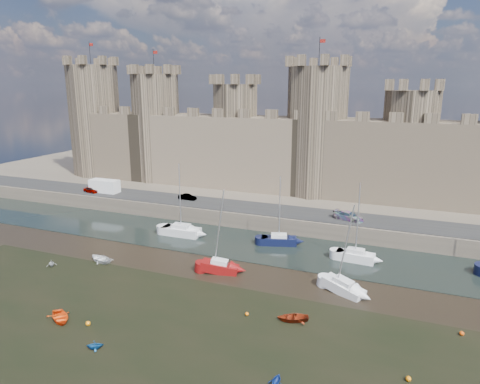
% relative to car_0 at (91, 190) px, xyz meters
% --- Properties ---
extents(ground, '(160.00, 160.00, 0.00)m').
position_rel_car_0_xyz_m(ground, '(37.21, -32.42, -3.06)').
color(ground, black).
rests_on(ground, ground).
extents(seaweed_patch, '(70.00, 34.00, 0.01)m').
position_rel_car_0_xyz_m(seaweed_patch, '(37.21, -38.42, -3.05)').
color(seaweed_patch, black).
rests_on(seaweed_patch, ground).
extents(water_channel, '(160.00, 12.00, 0.08)m').
position_rel_car_0_xyz_m(water_channel, '(37.21, -8.42, -3.02)').
color(water_channel, black).
rests_on(water_channel, ground).
extents(quay, '(160.00, 60.00, 2.50)m').
position_rel_car_0_xyz_m(quay, '(37.21, 27.58, -1.81)').
color(quay, '#4C443A').
rests_on(quay, ground).
extents(road, '(160.00, 7.00, 0.10)m').
position_rel_car_0_xyz_m(road, '(37.21, 1.58, -0.51)').
color(road, black).
rests_on(road, quay).
extents(castle, '(108.50, 11.00, 29.00)m').
position_rel_car_0_xyz_m(castle, '(36.57, 15.58, 8.62)').
color(castle, '#42382B').
rests_on(castle, quay).
extents(car_0, '(3.47, 1.98, 1.11)m').
position_rel_car_0_xyz_m(car_0, '(0.00, 0.00, 0.00)').
color(car_0, gray).
rests_on(car_0, quay).
extents(car_1, '(3.30, 1.28, 1.07)m').
position_rel_car_0_xyz_m(car_1, '(19.52, 2.08, -0.02)').
color(car_1, gray).
rests_on(car_1, quay).
extents(car_2, '(4.87, 3.02, 1.32)m').
position_rel_car_0_xyz_m(car_2, '(47.81, 0.66, 0.10)').
color(car_2, gray).
rests_on(car_2, quay).
extents(van, '(5.71, 2.38, 2.47)m').
position_rel_car_0_xyz_m(van, '(2.34, 1.08, 0.68)').
color(van, white).
rests_on(van, quay).
extents(sailboat_0, '(5.96, 2.41, 11.07)m').
position_rel_car_0_xyz_m(sailboat_0, '(24.17, -8.60, -2.21)').
color(sailboat_0, silver).
rests_on(sailboat_0, ground).
extents(sailboat_1, '(5.34, 3.29, 10.01)m').
position_rel_car_0_xyz_m(sailboat_1, '(39.13, -6.84, -2.26)').
color(sailboat_1, black).
rests_on(sailboat_1, ground).
extents(sailboat_2, '(4.96, 2.21, 10.46)m').
position_rel_car_0_xyz_m(sailboat_2, '(50.08, -8.87, -2.23)').
color(sailboat_2, silver).
rests_on(sailboat_2, ground).
extents(sailboat_4, '(4.81, 2.67, 10.61)m').
position_rel_car_0_xyz_m(sailboat_4, '(35.05, -18.46, -2.28)').
color(sailboat_4, maroon).
rests_on(sailboat_4, ground).
extents(sailboat_5, '(5.08, 3.64, 10.24)m').
position_rel_car_0_xyz_m(sailboat_5, '(49.91, -18.24, -2.32)').
color(sailboat_5, white).
rests_on(sailboat_5, ground).
extents(dinghy_0, '(3.72, 3.51, 0.63)m').
position_rel_car_0_xyz_m(dinghy_0, '(25.16, -34.37, -2.74)').
color(dinghy_0, '#E3450D').
rests_on(dinghy_0, ground).
extents(dinghy_1, '(1.90, 1.85, 0.76)m').
position_rel_car_0_xyz_m(dinghy_1, '(31.45, -36.86, -2.67)').
color(dinghy_1, '#155190').
rests_on(dinghy_1, ground).
extents(dinghy_3, '(1.92, 1.90, 0.77)m').
position_rel_car_0_xyz_m(dinghy_3, '(14.38, -24.65, -2.67)').
color(dinghy_3, beige).
rests_on(dinghy_3, ground).
extents(dinghy_4, '(3.63, 3.09, 0.64)m').
position_rel_car_0_xyz_m(dinghy_4, '(46.24, -25.99, -2.74)').
color(dinghy_4, maroon).
rests_on(dinghy_4, ground).
extents(dinghy_5, '(1.34, 1.54, 0.79)m').
position_rel_car_0_xyz_m(dinghy_5, '(47.44, -35.43, -2.66)').
color(dinghy_5, navy).
rests_on(dinghy_5, ground).
extents(dinghy_6, '(4.11, 3.45, 0.73)m').
position_rel_car_0_xyz_m(dinghy_6, '(19.22, -21.17, -2.69)').
color(dinghy_6, silver).
rests_on(dinghy_6, ground).
extents(buoy_1, '(0.38, 0.38, 0.38)m').
position_rel_car_0_xyz_m(buoy_1, '(41.75, -26.74, -2.87)').
color(buoy_1, '#D26009').
rests_on(buoy_1, ground).
extents(buoy_3, '(0.43, 0.43, 0.43)m').
position_rel_car_0_xyz_m(buoy_3, '(61.34, -22.72, -2.84)').
color(buoy_3, '#DF4909').
rests_on(buoy_3, ground).
extents(buoy_4, '(0.47, 0.47, 0.47)m').
position_rel_car_0_xyz_m(buoy_4, '(28.27, -34.05, -2.82)').
color(buoy_4, orange).
rests_on(buoy_4, ground).
extents(buoy_5, '(0.44, 0.44, 0.44)m').
position_rel_car_0_xyz_m(buoy_5, '(56.87, -31.22, -2.84)').
color(buoy_5, orange).
rests_on(buoy_5, ground).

